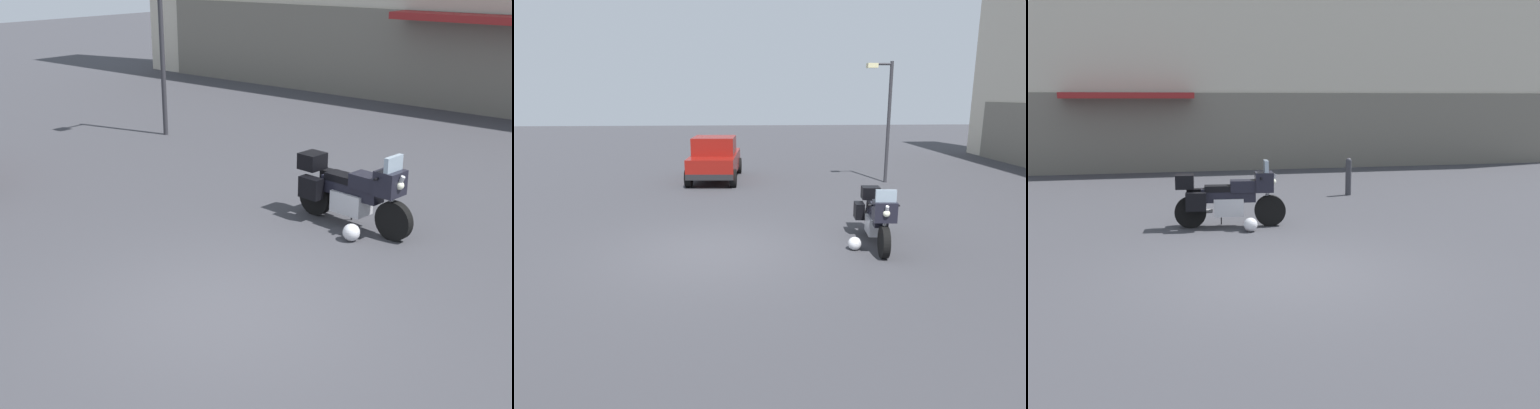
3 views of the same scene
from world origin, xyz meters
TOP-DOWN VIEW (x-y plane):
  - ground_plane at (0.00, 0.00)m, footprint 80.00×80.00m
  - motorcycle at (-0.31, 3.49)m, footprint 2.26×0.85m
  - helmet at (0.05, 2.94)m, footprint 0.28×0.28m
  - streetlamp_curbside at (-7.32, 5.76)m, footprint 0.28×0.94m

SIDE VIEW (x-z plane):
  - ground_plane at x=0.00m, z-range 0.00..0.00m
  - helmet at x=0.05m, z-range 0.00..0.28m
  - motorcycle at x=-0.31m, z-range -0.06..1.30m
  - streetlamp_curbside at x=-7.32m, z-range 0.50..4.79m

